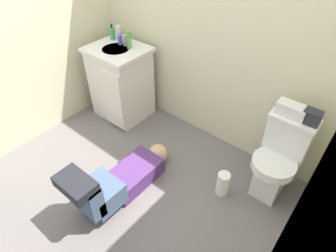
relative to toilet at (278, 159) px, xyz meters
name	(u,v)px	position (x,y,z in m)	size (l,w,h in m)	color
ground_plane	(132,189)	(-0.95, -0.80, -0.39)	(3.09, 3.15, 0.04)	#67605E
wall_back	(212,21)	(-0.95, 0.31, 0.83)	(2.75, 0.08, 2.40)	beige
wall_left	(10,21)	(-2.28, -0.80, 0.83)	(0.08, 2.15, 2.40)	beige
toilet	(278,159)	(0.00, 0.00, 0.00)	(0.36, 0.46, 0.75)	silver
vanity_cabinet	(121,82)	(-1.81, -0.05, 0.05)	(0.60, 0.53, 0.82)	silver
faucet	(126,39)	(-1.82, 0.09, 0.50)	(0.02, 0.02, 0.10)	silver
person_plumber	(118,180)	(-0.99, -0.90, -0.19)	(0.38, 1.06, 0.52)	#512D6B
tissue_box	(292,110)	(-0.05, 0.09, 0.43)	(0.22, 0.11, 0.10)	silver
toiletry_bag	(312,117)	(0.11, 0.09, 0.44)	(0.12, 0.09, 0.11)	#26262D
soap_dispenser	(112,33)	(-2.01, 0.07, 0.52)	(0.06, 0.06, 0.17)	#4A9A52
bottle_clear	(119,34)	(-1.91, 0.07, 0.54)	(0.05, 0.05, 0.17)	silver
bottle_blue	(120,40)	(-1.85, 0.04, 0.50)	(0.05, 0.05, 0.10)	#4462BF
bottle_pink	(125,40)	(-1.79, 0.05, 0.51)	(0.05, 0.05, 0.11)	pink
bottle_green	(129,40)	(-1.72, 0.04, 0.54)	(0.05, 0.05, 0.17)	#51A14E
paper_towel_roll	(223,184)	(-0.30, -0.32, -0.25)	(0.11, 0.11, 0.23)	white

